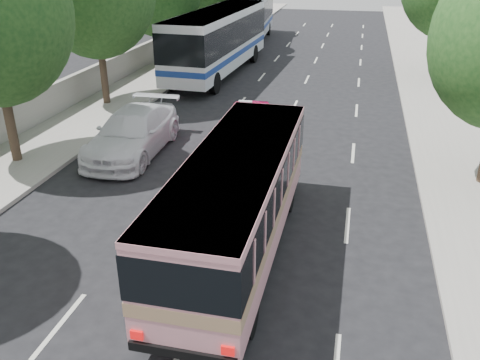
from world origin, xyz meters
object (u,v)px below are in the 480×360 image
(pink_bus, at_px, (238,193))
(tour_coach_front, at_px, (218,37))
(pink_taxi, at_px, (245,125))
(tour_coach_rear, at_px, (250,15))
(white_pickup, at_px, (133,133))

(pink_bus, bearing_deg, tour_coach_front, 106.81)
(tour_coach_front, bearing_deg, pink_taxi, -67.02)
(pink_taxi, distance_m, tour_coach_rear, 25.00)
(pink_bus, distance_m, tour_coach_front, 21.30)
(tour_coach_front, relative_size, tour_coach_rear, 1.06)
(pink_bus, height_order, tour_coach_rear, tour_coach_rear)
(white_pickup, height_order, tour_coach_front, tour_coach_front)
(pink_bus, xyz_separation_m, white_pickup, (-5.80, 6.22, -0.94))
(tour_coach_front, xyz_separation_m, tour_coach_rear, (-0.55, 12.35, -0.15))
(pink_taxi, xyz_separation_m, white_pickup, (-4.17, -2.07, 0.03))
(pink_bus, distance_m, pink_taxi, 8.51)
(white_pickup, bearing_deg, tour_coach_front, 89.99)
(pink_bus, relative_size, tour_coach_front, 0.68)
(pink_bus, relative_size, white_pickup, 1.52)
(pink_taxi, distance_m, white_pickup, 4.65)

